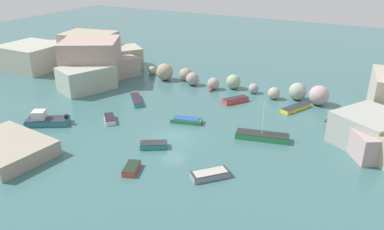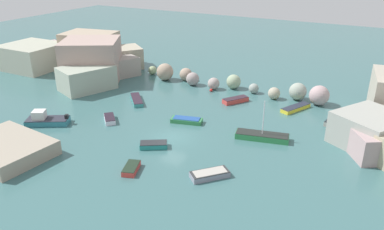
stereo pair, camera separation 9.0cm
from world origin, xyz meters
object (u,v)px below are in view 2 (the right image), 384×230
(moored_boat_6, at_px, (46,120))
(stone_dock, at_px, (6,148))
(moored_boat_3, at_px, (154,145))
(moored_boat_8, at_px, (187,120))
(channel_buoy, at_px, (211,90))
(moored_boat_2, at_px, (137,100))
(moored_boat_9, at_px, (296,108))
(moored_boat_5, at_px, (131,168))
(moored_boat_1, at_px, (262,136))
(moored_boat_7, at_px, (339,125))
(moored_boat_10, at_px, (210,174))
(moored_boat_4, at_px, (235,100))
(moored_boat_0, at_px, (110,119))

(moored_boat_6, bearing_deg, stone_dock, 77.57)
(moored_boat_3, distance_m, moored_boat_8, 7.00)
(channel_buoy, relative_size, moored_boat_2, 0.11)
(stone_dock, distance_m, moored_boat_9, 33.24)
(channel_buoy, xyz_separation_m, moored_boat_5, (2.87, -22.65, 0.04))
(moored_boat_1, distance_m, moored_boat_6, 24.52)
(moored_boat_6, xyz_separation_m, moored_boat_7, (29.90, 14.97, -0.24))
(moored_boat_2, distance_m, moored_boat_5, 17.49)
(moored_boat_7, bearing_deg, moored_boat_10, 71.36)
(moored_boat_4, height_order, moored_boat_10, moored_boat_4)
(moored_boat_5, distance_m, moored_boat_8, 11.77)
(stone_dock, xyz_separation_m, moored_boat_0, (3.62, 11.13, -0.44))
(stone_dock, distance_m, moored_boat_1, 25.77)
(moored_boat_7, distance_m, moored_boat_8, 17.33)
(moored_boat_3, distance_m, moored_boat_5, 4.81)
(moored_boat_0, relative_size, moored_boat_7, 0.80)
(moored_boat_4, relative_size, moored_boat_7, 1.08)
(channel_buoy, relative_size, moored_boat_3, 0.15)
(moored_boat_7, bearing_deg, moored_boat_8, 32.17)
(moored_boat_1, xyz_separation_m, moored_boat_10, (-1.63, -9.31, -0.06))
(moored_boat_7, bearing_deg, moored_boat_6, 35.32)
(moored_boat_2, height_order, moored_boat_5, moored_boat_5)
(moored_boat_0, distance_m, moored_boat_6, 7.18)
(stone_dock, height_order, moored_boat_2, stone_dock)
(channel_buoy, bearing_deg, moored_boat_5, -82.79)
(moored_boat_5, xyz_separation_m, moored_boat_10, (6.73, 2.44, 0.03))
(moored_boat_4, relative_size, moored_boat_6, 0.70)
(moored_boat_0, height_order, moored_boat_4, moored_boat_4)
(moored_boat_0, bearing_deg, moored_boat_5, 4.07)
(moored_boat_4, height_order, moored_boat_8, moored_boat_4)
(stone_dock, relative_size, moored_boat_4, 2.39)
(moored_boat_1, distance_m, moored_boat_7, 9.65)
(moored_boat_1, height_order, moored_boat_4, moored_boat_1)
(moored_boat_1, xyz_separation_m, moored_boat_9, (1.04, 9.87, -0.10))
(channel_buoy, distance_m, moored_boat_7, 18.42)
(moored_boat_3, bearing_deg, moored_boat_9, -153.04)
(channel_buoy, relative_size, moored_boat_7, 0.14)
(moored_boat_4, xyz_separation_m, moored_boat_8, (-2.52, -8.73, -0.04))
(moored_boat_3, distance_m, moored_boat_9, 19.68)
(moored_boat_2, bearing_deg, moored_boat_1, 38.45)
(moored_boat_8, xyz_separation_m, moored_boat_9, (10.18, 9.88, -0.02))
(moored_boat_0, xyz_separation_m, moored_boat_3, (8.16, -3.02, -0.01))
(moored_boat_5, bearing_deg, moored_boat_4, -25.01)
(moored_boat_0, bearing_deg, moored_boat_4, 95.29)
(stone_dock, relative_size, moored_boat_3, 2.85)
(channel_buoy, height_order, moored_boat_8, moored_boat_8)
(moored_boat_7, xyz_separation_m, moored_boat_10, (-8.38, -16.20, 0.00))
(moored_boat_10, bearing_deg, moored_boat_2, -83.91)
(moored_boat_1, distance_m, moored_boat_4, 10.95)
(stone_dock, height_order, moored_boat_5, stone_dock)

